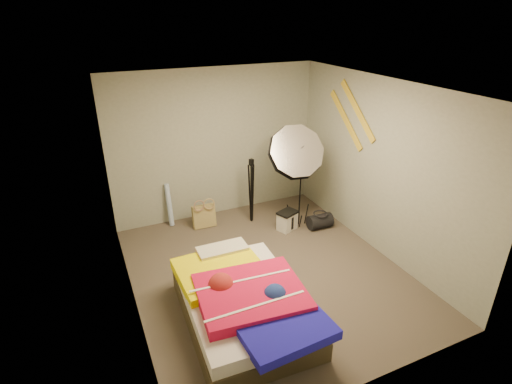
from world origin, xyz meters
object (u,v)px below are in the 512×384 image
camera_case (287,221)px  bed (244,302)px  tote_bag (204,216)px  camera_tripod (251,186)px  duffel_bag (320,221)px  photo_umbrella (295,153)px  wrapping_roll (169,205)px

camera_case → bed: bed is taller
tote_bag → camera_tripod: camera_tripod is taller
duffel_bag → photo_umbrella: size_ratio=0.22×
wrapping_roll → duffel_bag: bearing=-27.5°
tote_bag → camera_case: tote_bag is taller
camera_tripod → tote_bag: bearing=168.9°
bed → photo_umbrella: photo_umbrella is taller
tote_bag → photo_umbrella: (1.29, -0.67, 1.12)m
tote_bag → camera_tripod: bearing=-9.1°
tote_bag → duffel_bag: bearing=-24.3°
camera_case → bed: bearing=-153.2°
bed → camera_tripod: 2.43m
wrapping_roll → camera_tripod: size_ratio=0.64×
camera_case → photo_umbrella: bearing=-24.2°
wrapping_roll → camera_tripod: camera_tripod is taller
wrapping_roll → photo_umbrella: size_ratio=0.39×
tote_bag → camera_case: size_ratio=1.26×
tote_bag → photo_umbrella: 1.84m
bed → camera_case: bearing=48.3°
wrapping_roll → photo_umbrella: bearing=-28.6°
wrapping_roll → photo_umbrella: photo_umbrella is taller
camera_case → camera_tripod: size_ratio=0.27×
wrapping_roll → bed: size_ratio=0.35×
camera_case → duffel_bag: bearing=-41.0°
bed → photo_umbrella: (1.56, 1.64, 1.04)m
camera_case → camera_tripod: 0.82m
camera_tripod → duffel_bag: bearing=-36.7°
tote_bag → camera_tripod: size_ratio=0.34×
tote_bag → duffel_bag: (1.72, -0.85, -0.07)m
camera_case → photo_umbrella: size_ratio=0.16×
wrapping_roll → tote_bag: bearing=-31.9°
wrapping_roll → duffel_bag: size_ratio=1.80×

